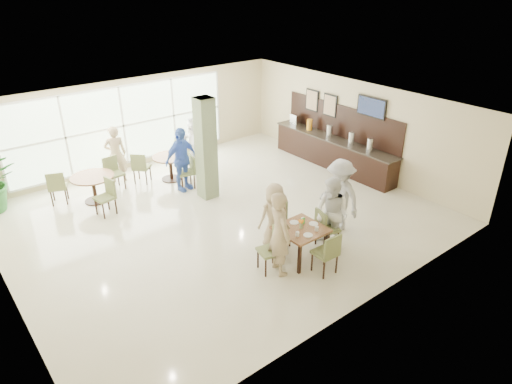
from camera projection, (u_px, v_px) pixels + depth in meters
ground at (221, 216)px, 11.74m from camera, size 10.00×10.00×0.00m
room_shell at (219, 155)px, 10.99m from camera, size 10.00×10.00×10.00m
window_bank at (123, 126)px, 13.97m from camera, size 7.00×0.04×7.00m
column at (206, 149)px, 12.19m from camera, size 0.45×0.45×2.80m
main_table at (301, 232)px, 9.78m from camera, size 0.97×0.97×0.75m
round_table_left at (93, 182)px, 12.26m from camera, size 1.14×1.14×0.75m
round_table_right at (170, 162)px, 13.56m from camera, size 1.04×1.04×0.75m
chairs_main_table at (301, 239)px, 9.88m from camera, size 2.15×1.95×0.95m
chairs_table_left at (93, 186)px, 12.28m from camera, size 2.08×1.97×0.95m
chairs_table_right at (171, 164)px, 13.62m from camera, size 2.10×1.75×0.95m
tabletop_clutter at (302, 226)px, 9.72m from camera, size 0.80×0.77×0.21m
buffet_counter at (333, 150)px, 14.48m from camera, size 0.64×4.70×1.95m
wall_tv at (371, 107)px, 13.13m from camera, size 0.06×1.00×0.58m
framed_art_a at (330, 105)px, 14.39m from camera, size 0.05×0.55×0.70m
framed_art_b at (312, 100)px, 14.95m from camera, size 0.05×0.55×0.70m
teen_left at (280, 233)px, 9.23m from camera, size 0.59×0.76×1.84m
teen_far at (274, 216)px, 10.19m from camera, size 0.81×0.51×1.54m
teen_right at (332, 214)px, 10.09m from camera, size 0.72×0.89×1.71m
teen_standing at (339, 196)px, 10.79m from camera, size 0.72×1.20×1.81m
adult_a at (181, 159)px, 12.78m from camera, size 1.18×0.80×1.85m
adult_b at (196, 144)px, 13.99m from camera, size 0.90×1.71×1.77m
adult_standing at (116, 154)px, 13.33m from camera, size 0.71×0.55×1.71m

